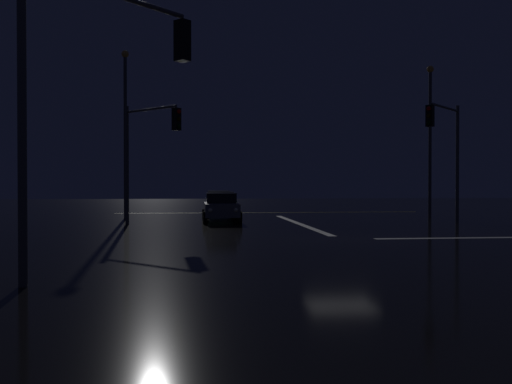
{
  "coord_description": "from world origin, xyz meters",
  "views": [
    {
      "loc": [
        -5.42,
        -20.44,
        2.04
      ],
      "look_at": [
        -1.85,
        12.01,
        1.6
      ],
      "focal_mm": 39.6,
      "sensor_mm": 36.0,
      "label": 1
    }
  ],
  "objects_px": {
    "sedan_gray": "(221,207)",
    "streetlamp_right_near": "(430,130)",
    "sedan_green": "(221,204)",
    "traffic_signal_nw": "(148,142)",
    "traffic_signal_ne": "(446,140)",
    "traffic_signal_sw": "(99,69)",
    "streetlamp_left_near": "(125,123)",
    "sedan_blue": "(218,201)"
  },
  "relations": [
    {
      "from": "sedan_blue",
      "to": "traffic_signal_sw",
      "type": "height_order",
      "value": "traffic_signal_sw"
    },
    {
      "from": "sedan_blue",
      "to": "streetlamp_left_near",
      "type": "bearing_deg",
      "value": -127.76
    },
    {
      "from": "sedan_gray",
      "to": "traffic_signal_ne",
      "type": "relative_size",
      "value": 0.69
    },
    {
      "from": "sedan_green",
      "to": "traffic_signal_ne",
      "type": "height_order",
      "value": "traffic_signal_ne"
    },
    {
      "from": "traffic_signal_sw",
      "to": "streetlamp_left_near",
      "type": "relative_size",
      "value": 0.66
    },
    {
      "from": "sedan_green",
      "to": "streetlamp_right_near",
      "type": "bearing_deg",
      "value": -7.43
    },
    {
      "from": "sedan_gray",
      "to": "streetlamp_right_near",
      "type": "distance_m",
      "value": 14.68
    },
    {
      "from": "streetlamp_right_near",
      "to": "sedan_gray",
      "type": "bearing_deg",
      "value": -165.29
    },
    {
      "from": "streetlamp_left_near",
      "to": "traffic_signal_sw",
      "type": "bearing_deg",
      "value": -84.74
    },
    {
      "from": "sedan_blue",
      "to": "streetlamp_right_near",
      "type": "distance_m",
      "value": 15.88
    },
    {
      "from": "streetlamp_right_near",
      "to": "traffic_signal_nw",
      "type": "bearing_deg",
      "value": -159.81
    },
    {
      "from": "sedan_green",
      "to": "traffic_signal_nw",
      "type": "bearing_deg",
      "value": -116.2
    },
    {
      "from": "traffic_signal_ne",
      "to": "streetlamp_right_near",
      "type": "bearing_deg",
      "value": 73.62
    },
    {
      "from": "sedan_gray",
      "to": "streetlamp_right_near",
      "type": "height_order",
      "value": "streetlamp_right_near"
    },
    {
      "from": "traffic_signal_ne",
      "to": "traffic_signal_sw",
      "type": "bearing_deg",
      "value": -135.0
    },
    {
      "from": "sedan_gray",
      "to": "streetlamp_right_near",
      "type": "xyz_separation_m",
      "value": [
        13.46,
        3.53,
        4.69
      ]
    },
    {
      "from": "traffic_signal_sw",
      "to": "traffic_signal_nw",
      "type": "bearing_deg",
      "value": 90.61
    },
    {
      "from": "traffic_signal_sw",
      "to": "traffic_signal_ne",
      "type": "relative_size",
      "value": 1.06
    },
    {
      "from": "traffic_signal_sw",
      "to": "streetlamp_left_near",
      "type": "distance_m",
      "value": 21.65
    },
    {
      "from": "traffic_signal_nw",
      "to": "streetlamp_left_near",
      "type": "height_order",
      "value": "streetlamp_left_near"
    },
    {
      "from": "traffic_signal_ne",
      "to": "traffic_signal_nw",
      "type": "distance_m",
      "value": 15.32
    },
    {
      "from": "traffic_signal_nw",
      "to": "sedan_green",
      "type": "bearing_deg",
      "value": 63.8
    },
    {
      "from": "traffic_signal_sw",
      "to": "streetlamp_left_near",
      "type": "bearing_deg",
      "value": 95.26
    },
    {
      "from": "sedan_gray",
      "to": "traffic_signal_nw",
      "type": "xyz_separation_m",
      "value": [
        -3.74,
        -2.79,
        3.33
      ]
    },
    {
      "from": "sedan_blue",
      "to": "traffic_signal_nw",
      "type": "bearing_deg",
      "value": -106.28
    },
    {
      "from": "sedan_blue",
      "to": "traffic_signal_ne",
      "type": "bearing_deg",
      "value": -51.16
    },
    {
      "from": "streetlamp_left_near",
      "to": "traffic_signal_ne",
      "type": "bearing_deg",
      "value": -20.4
    },
    {
      "from": "traffic_signal_ne",
      "to": "traffic_signal_nw",
      "type": "height_order",
      "value": "traffic_signal_ne"
    },
    {
      "from": "streetlamp_left_near",
      "to": "sedan_green",
      "type": "bearing_deg",
      "value": 16.63
    },
    {
      "from": "traffic_signal_sw",
      "to": "traffic_signal_nw",
      "type": "distance_m",
      "value": 15.22
    },
    {
      "from": "sedan_green",
      "to": "sedan_blue",
      "type": "distance_m",
      "value": 5.88
    },
    {
      "from": "sedan_green",
      "to": "traffic_signal_nw",
      "type": "xyz_separation_m",
      "value": [
        -3.96,
        -8.05,
        3.33
      ]
    },
    {
      "from": "traffic_signal_ne",
      "to": "traffic_signal_nw",
      "type": "relative_size",
      "value": 1.05
    },
    {
      "from": "sedan_gray",
      "to": "traffic_signal_sw",
      "type": "distance_m",
      "value": 18.74
    },
    {
      "from": "traffic_signal_nw",
      "to": "streetlamp_right_near",
      "type": "xyz_separation_m",
      "value": [
        17.19,
        6.32,
        1.35
      ]
    },
    {
      "from": "sedan_green",
      "to": "traffic_signal_nw",
      "type": "relative_size",
      "value": 0.72
    },
    {
      "from": "sedan_gray",
      "to": "traffic_signal_ne",
      "type": "distance_m",
      "value": 12.44
    },
    {
      "from": "sedan_gray",
      "to": "streetlamp_right_near",
      "type": "relative_size",
      "value": 0.45
    },
    {
      "from": "sedan_green",
      "to": "traffic_signal_nw",
      "type": "height_order",
      "value": "traffic_signal_nw"
    },
    {
      "from": "streetlamp_right_near",
      "to": "streetlamp_left_near",
      "type": "distance_m",
      "value": 19.02
    },
    {
      "from": "sedan_green",
      "to": "sedan_blue",
      "type": "height_order",
      "value": "same"
    },
    {
      "from": "sedan_green",
      "to": "streetlamp_right_near",
      "type": "height_order",
      "value": "streetlamp_right_near"
    }
  ]
}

